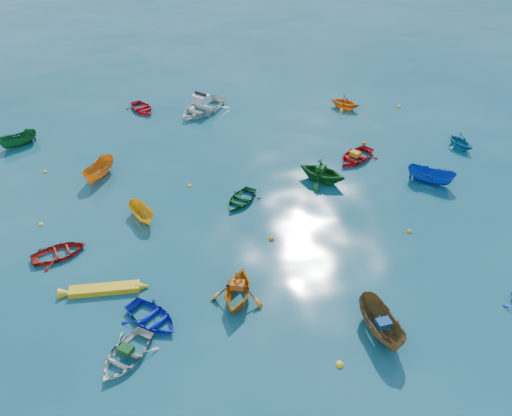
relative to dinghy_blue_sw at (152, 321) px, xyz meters
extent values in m
plane|color=#0A3E4C|center=(6.64, 2.24, 0.00)|extent=(160.00, 160.00, 0.00)
imported|color=#0E14AF|center=(0.00, 0.00, 0.00)|extent=(3.51, 3.61, 0.61)
imported|color=beige|center=(-1.22, -1.90, 0.00)|extent=(3.56, 3.71, 0.63)
imported|color=brown|center=(10.23, -2.98, 0.00)|extent=(1.52, 3.52, 1.33)
imported|color=#BB6511|center=(4.21, 0.46, 0.00)|extent=(3.63, 3.87, 1.63)
imported|color=#F1A615|center=(-0.13, 8.18, 0.00)|extent=(1.90, 2.74, 0.99)
imported|color=#124F21|center=(5.95, 8.61, 0.00)|extent=(3.29, 3.39, 0.57)
imported|color=#166A8D|center=(23.12, 11.96, 0.00)|extent=(2.48, 2.74, 1.26)
imported|color=#A9160E|center=(-4.70, 5.80, 0.00)|extent=(3.37, 2.80, 0.60)
imported|color=orange|center=(-2.77, 13.51, 0.00)|extent=(2.62, 3.26, 1.20)
imported|color=#12511A|center=(11.68, 9.80, 0.00)|extent=(4.26, 4.24, 1.70)
imported|color=red|center=(14.95, 11.99, 0.00)|extent=(4.09, 3.84, 0.69)
imported|color=#0D36A4|center=(18.67, 8.11, 0.00)|extent=(3.13, 2.86, 1.20)
imported|color=red|center=(0.36, 23.48, 0.00)|extent=(3.15, 3.59, 0.62)
imported|color=orange|center=(17.21, 20.20, 0.00)|extent=(3.40, 3.39, 1.36)
imported|color=#135124|center=(-8.80, 19.30, 0.00)|extent=(3.04, 2.27, 1.11)
imported|color=silver|center=(5.28, 22.23, 0.00)|extent=(5.95, 5.90, 1.61)
cube|color=#114519|center=(-1.16, -1.82, 0.46)|extent=(0.77, 0.74, 0.30)
cube|color=navy|center=(10.24, -3.13, 0.82)|extent=(0.66, 0.52, 0.31)
cube|color=#BB4C13|center=(4.23, 0.51, 0.98)|extent=(0.81, 0.72, 0.32)
cube|color=#114715|center=(11.60, 9.87, 1.01)|extent=(0.81, 0.81, 0.32)
cube|color=orange|center=(14.87, 11.94, 0.50)|extent=(0.78, 0.83, 0.32)
sphere|color=yellow|center=(7.81, -4.26, 0.00)|extent=(0.36, 0.36, 0.36)
sphere|color=orange|center=(14.97, 3.55, 0.00)|extent=(0.30, 0.30, 0.30)
sphere|color=yellow|center=(-6.06, 8.85, 0.00)|extent=(0.29, 0.29, 0.29)
sphere|color=#E35D0C|center=(6.96, 4.60, 0.00)|extent=(0.33, 0.33, 0.33)
sphere|color=yellow|center=(3.00, 11.11, 0.00)|extent=(0.30, 0.30, 0.30)
sphere|color=orange|center=(16.47, 14.02, 0.00)|extent=(0.36, 0.36, 0.36)
sphere|color=yellow|center=(-6.51, 14.96, 0.00)|extent=(0.30, 0.30, 0.30)
sphere|color=orange|center=(14.46, 12.13, 0.00)|extent=(0.34, 0.34, 0.34)
sphere|color=gold|center=(21.86, 19.39, 0.00)|extent=(0.37, 0.37, 0.37)
camera|label=1|loc=(1.38, -16.57, 18.27)|focal=35.00mm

